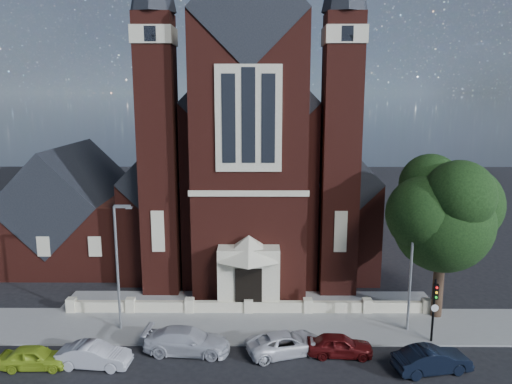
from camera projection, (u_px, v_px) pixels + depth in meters
ground at (251, 270)px, 42.12m from camera, size 120.00×120.00×0.00m
pavement_strip at (248, 327)px, 31.83m from camera, size 60.00×5.00×0.12m
forecourt_paving at (249, 301)px, 35.75m from camera, size 26.00×3.00×0.14m
forecourt_wall at (249, 313)px, 33.79m from camera, size 24.00×0.40×0.90m
church at (252, 161)px, 48.32m from camera, size 20.01×34.90×29.20m
parish_hall at (71, 215)px, 44.36m from camera, size 12.00×12.20×10.24m
street_tree at (447, 217)px, 31.59m from camera, size 6.40×6.60×10.70m
street_lamp_left at (118, 261)px, 30.48m from camera, size 1.16×0.22×8.09m
street_lamp_right at (413, 261)px, 30.39m from camera, size 1.16×0.22×8.09m
traffic_signal at (434, 303)px, 29.23m from camera, size 0.28×0.42×4.00m
car_lime_van at (35, 357)px, 26.99m from camera, size 3.66×1.56×1.23m
car_silver_a at (94, 355)px, 27.09m from camera, size 4.06×1.70×1.30m
car_silver_b at (187, 341)px, 28.56m from camera, size 5.11×2.44×1.44m
car_white_suv at (286, 343)px, 28.47m from camera, size 4.94×3.33×1.26m
car_dark_red at (340, 345)px, 28.23m from camera, size 3.80×1.70×1.27m
car_navy at (432, 360)px, 26.57m from camera, size 4.37×2.28×1.37m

